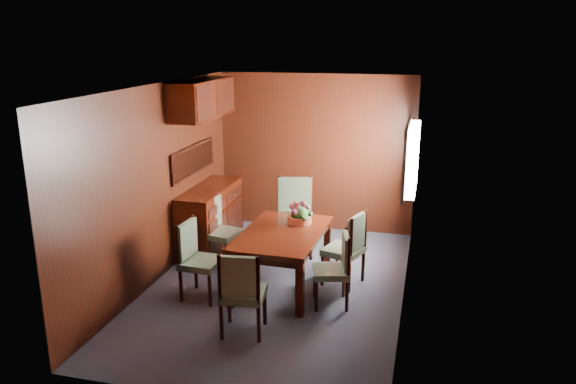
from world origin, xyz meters
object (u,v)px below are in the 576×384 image
(flower_centerpiece, at_px, (300,211))
(chair_right_near, at_px, (337,265))
(chair_head, at_px, (241,289))
(sideboard, at_px, (210,218))
(dining_table, at_px, (282,240))
(chair_left_near, at_px, (196,255))

(flower_centerpiece, bearing_deg, chair_right_near, -48.80)
(chair_head, bearing_deg, sideboard, 111.94)
(dining_table, height_order, chair_left_near, chair_left_near)
(sideboard, xyz_separation_m, chair_right_near, (2.02, -1.26, 0.03))
(dining_table, relative_size, chair_right_near, 1.77)
(chair_head, height_order, flower_centerpiece, flower_centerpiece)
(dining_table, distance_m, chair_left_near, 1.04)
(chair_left_near, bearing_deg, flower_centerpiece, 133.79)
(chair_head, xyz_separation_m, flower_centerpiece, (0.22, 1.59, 0.34))
(chair_left_near, xyz_separation_m, chair_head, (0.80, -0.71, -0.00))
(chair_head, relative_size, flower_centerpiece, 2.87)
(dining_table, relative_size, chair_left_near, 1.65)
(chair_left_near, height_order, chair_head, chair_left_near)
(dining_table, distance_m, flower_centerpiece, 0.45)
(chair_right_near, bearing_deg, dining_table, 51.80)
(sideboard, distance_m, flower_centerpiece, 1.60)
(sideboard, height_order, flower_centerpiece, flower_centerpiece)
(sideboard, distance_m, chair_head, 2.49)
(sideboard, relative_size, flower_centerpiece, 4.37)
(chair_left_near, relative_size, chair_right_near, 1.08)
(flower_centerpiece, bearing_deg, dining_table, -109.19)
(sideboard, xyz_separation_m, flower_centerpiece, (1.43, -0.59, 0.40))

